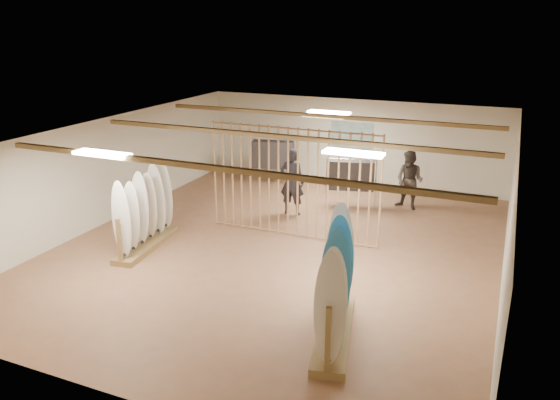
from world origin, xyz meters
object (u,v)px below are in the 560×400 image
at_px(shopper_a, 292,177).
at_px(clothing_rack_b, 351,175).
at_px(rack_right, 335,300).
at_px(shopper_b, 410,177).
at_px(clothing_rack_a, 273,155).
at_px(rack_left, 145,222).

bearing_deg(shopper_a, clothing_rack_b, -142.75).
xyz_separation_m(rack_right, shopper_b, (-0.11, 7.29, 0.26)).
bearing_deg(clothing_rack_a, clothing_rack_b, -36.14).
relative_size(clothing_rack_a, shopper_a, 0.73).
height_order(rack_left, shopper_a, shopper_a).
xyz_separation_m(rack_left, shopper_a, (2.32, 3.58, 0.43)).
bearing_deg(rack_right, shopper_a, 106.14).
bearing_deg(clothing_rack_a, rack_left, -109.77).
bearing_deg(shopper_a, rack_right, 114.49).
bearing_deg(shopper_b, clothing_rack_a, -171.28).
bearing_deg(rack_left, clothing_rack_b, 45.69).
relative_size(rack_left, clothing_rack_b, 1.60).
height_order(clothing_rack_a, clothing_rack_b, clothing_rack_a).
bearing_deg(rack_left, rack_right, -26.58).
xyz_separation_m(clothing_rack_b, shopper_a, (-1.36, -1.20, 0.10)).
distance_m(rack_left, clothing_rack_b, 6.04).
height_order(clothing_rack_b, shopper_a, shopper_a).
relative_size(rack_right, clothing_rack_b, 1.74).
bearing_deg(shopper_a, rack_left, 52.74).
relative_size(clothing_rack_a, clothing_rack_b, 1.05).
bearing_deg(clothing_rack_a, rack_right, -73.06).
height_order(rack_left, rack_right, rack_right).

